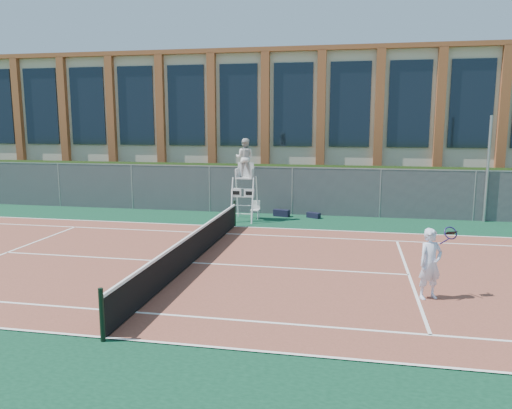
% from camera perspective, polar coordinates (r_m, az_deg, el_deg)
% --- Properties ---
extents(ground, '(120.00, 120.00, 0.00)m').
position_cam_1_polar(ground, '(15.52, -7.30, -6.73)').
color(ground, '#233814').
extents(apron, '(36.00, 20.00, 0.01)m').
position_cam_1_polar(apron, '(16.44, -6.20, -5.77)').
color(apron, '#0B311E').
rests_on(apron, ground).
extents(tennis_court, '(23.77, 10.97, 0.02)m').
position_cam_1_polar(tennis_court, '(15.52, -7.30, -6.66)').
color(tennis_court, brown).
rests_on(tennis_court, apron).
extents(tennis_net, '(0.10, 11.30, 1.10)m').
position_cam_1_polar(tennis_net, '(15.38, -7.34, -4.81)').
color(tennis_net, black).
rests_on(tennis_net, ground).
extents(fence, '(40.00, 0.06, 2.20)m').
position_cam_1_polar(fence, '(23.64, -0.67, 1.64)').
color(fence, '#595E60').
rests_on(fence, ground).
extents(hedge, '(40.00, 1.40, 2.20)m').
position_cam_1_polar(hedge, '(24.81, -0.10, 2.01)').
color(hedge, black).
rests_on(hedge, ground).
extents(building, '(45.00, 10.60, 8.22)m').
position_cam_1_polar(building, '(32.44, 2.64, 9.13)').
color(building, beige).
rests_on(building, ground).
extents(steel_pole, '(0.12, 0.12, 4.58)m').
position_cam_1_polar(steel_pole, '(23.62, 24.95, 3.66)').
color(steel_pole, '#9EA0A5').
rests_on(steel_pole, ground).
extents(umpire_chair, '(1.02, 1.56, 3.64)m').
position_cam_1_polar(umpire_chair, '(21.75, -1.29, 5.10)').
color(umpire_chair, white).
rests_on(umpire_chair, ground).
extents(plastic_chair, '(0.38, 0.39, 0.81)m').
position_cam_1_polar(plastic_chair, '(22.38, -0.05, -0.41)').
color(plastic_chair, silver).
rests_on(plastic_chair, apron).
extents(sports_bag_near, '(0.77, 0.46, 0.31)m').
position_cam_1_polar(sports_bag_near, '(22.95, 2.93, -0.97)').
color(sports_bag_near, black).
rests_on(sports_bag_near, apron).
extents(sports_bag_far, '(0.66, 0.51, 0.24)m').
position_cam_1_polar(sports_bag_far, '(22.69, 6.59, -1.23)').
color(sports_bag_far, black).
rests_on(sports_bag_far, apron).
extents(tennis_player, '(1.03, 0.79, 1.76)m').
position_cam_1_polar(tennis_player, '(12.87, 19.30, -6.39)').
color(tennis_player, silver).
rests_on(tennis_player, tennis_court).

